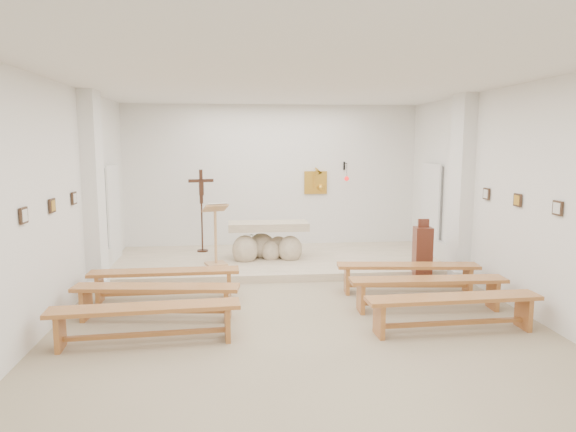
{
  "coord_description": "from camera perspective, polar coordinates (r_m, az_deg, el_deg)",
  "views": [
    {
      "loc": [
        -0.89,
        -7.3,
        2.6
      ],
      "look_at": [
        0.03,
        1.6,
        1.32
      ],
      "focal_mm": 32.0,
      "sensor_mm": 36.0,
      "label": 1
    }
  ],
  "objects": [
    {
      "name": "bench_left_front",
      "position": [
        8.79,
        -13.52,
        -6.69
      ],
      "size": [
        2.44,
        0.43,
        0.52
      ],
      "rotation": [
        0.0,
        0.0,
        0.02
      ],
      "color": "#AD6232",
      "rests_on": "ground"
    },
    {
      "name": "station_frame_left_front",
      "position": [
        7.05,
        -27.31,
        0.05
      ],
      "size": [
        0.03,
        0.2,
        0.2
      ],
      "primitive_type": "cube",
      "color": "#382518",
      "rests_on": "wall_left"
    },
    {
      "name": "radiator_left",
      "position": [
        10.57,
        -19.72,
        -5.09
      ],
      "size": [
        0.1,
        0.85,
        0.52
      ],
      "primitive_type": "cube",
      "color": "silver",
      "rests_on": "ground"
    },
    {
      "name": "lectern",
      "position": [
        10.38,
        -8.04,
        -2.01
      ],
      "size": [
        0.55,
        0.5,
        1.29
      ],
      "rotation": [
        0.0,
        0.0,
        0.33
      ],
      "color": "tan",
      "rests_on": "sanctuary_platform"
    },
    {
      "name": "potted_plant",
      "position": [
        10.98,
        -4.62,
        -3.31
      ],
      "size": [
        0.66,
        0.65,
        0.56
      ],
      "primitive_type": "imported",
      "rotation": [
        0.0,
        0.0,
        0.62
      ],
      "color": "#255622",
      "rests_on": "sanctuary_platform"
    },
    {
      "name": "station_frame_right_front",
      "position": [
        7.88,
        27.77,
        0.78
      ],
      "size": [
        0.03,
        0.2,
        0.2
      ],
      "primitive_type": "cube",
      "color": "#382518",
      "rests_on": "wall_right"
    },
    {
      "name": "ground",
      "position": [
        7.8,
        1.02,
        -11.34
      ],
      "size": [
        7.0,
        10.0,
        0.0
      ],
      "primitive_type": "cube",
      "color": "tan",
      "rests_on": "ground"
    },
    {
      "name": "station_frame_left_mid",
      "position": [
        7.98,
        -24.73,
        1.05
      ],
      "size": [
        0.03,
        0.2,
        0.2
      ],
      "primitive_type": "cube",
      "color": "#382518",
      "rests_on": "wall_left"
    },
    {
      "name": "station_frame_right_mid",
      "position": [
        8.72,
        24.15,
        1.63
      ],
      "size": [
        0.03,
        0.2,
        0.2
      ],
      "primitive_type": "cube",
      "color": "#382518",
      "rests_on": "wall_right"
    },
    {
      "name": "bench_right_front",
      "position": [
        9.2,
        13.14,
        -6.01
      ],
      "size": [
        2.47,
        0.65,
        0.52
      ],
      "rotation": [
        0.0,
        0.0,
        -0.11
      ],
      "color": "#AD6232",
      "rests_on": "ground"
    },
    {
      "name": "ceiling",
      "position": [
        7.41,
        1.09,
        15.03
      ],
      "size": [
        7.0,
        10.0,
        0.02
      ],
      "primitive_type": "cube",
      "color": "silver",
      "rests_on": "wall_back"
    },
    {
      "name": "wall_left",
      "position": [
        7.79,
        -25.35,
        1.09
      ],
      "size": [
        0.02,
        10.0,
        3.5
      ],
      "primitive_type": "cube",
      "color": "white",
      "rests_on": "ground"
    },
    {
      "name": "altar",
      "position": [
        10.93,
        -2.3,
        -3.05
      ],
      "size": [
        1.68,
        0.78,
        0.87
      ],
      "rotation": [
        0.0,
        0.0,
        0.0
      ],
      "color": "beige",
      "rests_on": "sanctuary_platform"
    },
    {
      "name": "bench_right_third",
      "position": [
        7.51,
        17.89,
        -9.41
      ],
      "size": [
        2.45,
        0.47,
        0.52
      ],
      "rotation": [
        0.0,
        0.0,
        0.03
      ],
      "color": "#AD6232",
      "rests_on": "ground"
    },
    {
      "name": "bench_right_second",
      "position": [
        8.34,
        15.26,
        -7.54
      ],
      "size": [
        2.45,
        0.48,
        0.52
      ],
      "rotation": [
        0.0,
        0.0,
        -0.04
      ],
      "color": "#AD6232",
      "rests_on": "ground"
    },
    {
      "name": "donation_pedestal",
      "position": [
        10.06,
        14.7,
        -4.05
      ],
      "size": [
        0.34,
        0.34,
        1.19
      ],
      "rotation": [
        0.0,
        0.0,
        -0.08
      ],
      "color": "#612B1B",
      "rests_on": "ground"
    },
    {
      "name": "bench_left_third",
      "position": [
        7.0,
        -15.56,
        -10.61
      ],
      "size": [
        2.46,
        0.54,
        0.52
      ],
      "rotation": [
        0.0,
        0.0,
        0.06
      ],
      "color": "#AD6232",
      "rests_on": "ground"
    },
    {
      "name": "sanctuary_lamp",
      "position": [
        12.32,
        6.5,
        4.39
      ],
      "size": [
        0.11,
        0.36,
        0.44
      ],
      "color": "black",
      "rests_on": "wall_back"
    },
    {
      "name": "sanctuary_platform",
      "position": [
        11.13,
        -1.16,
        -5.0
      ],
      "size": [
        6.98,
        3.0,
        0.15
      ],
      "primitive_type": "cube",
      "color": "beige",
      "rests_on": "ground"
    },
    {
      "name": "station_frame_right_rear",
      "position": [
        9.59,
        21.18,
        2.32
      ],
      "size": [
        0.03,
        0.2,
        0.2
      ],
      "primitive_type": "cube",
      "color": "#382518",
      "rests_on": "wall_right"
    },
    {
      "name": "crucifix_stand",
      "position": [
        11.7,
        -9.59,
        1.27
      ],
      "size": [
        0.56,
        0.24,
        1.86
      ],
      "rotation": [
        0.0,
        0.0,
        0.24
      ],
      "color": "#3A1C12",
      "rests_on": "sanctuary_platform"
    },
    {
      "name": "bench_left_second",
      "position": [
        7.89,
        -14.42,
        -8.43
      ],
      "size": [
        2.47,
        0.67,
        0.52
      ],
      "rotation": [
        0.0,
        0.0,
        -0.11
      ],
      "color": "#AD6232",
      "rests_on": "ground"
    },
    {
      "name": "pilaster_right",
      "position": [
        10.26,
        18.67,
        2.95
      ],
      "size": [
        0.26,
        0.55,
        3.5
      ],
      "primitive_type": "cube",
      "color": "white",
      "rests_on": "ground"
    },
    {
      "name": "wall_right",
      "position": [
        8.56,
        24.95,
        1.67
      ],
      "size": [
        0.02,
        10.0,
        3.5
      ],
      "primitive_type": "cube",
      "color": "white",
      "rests_on": "ground"
    },
    {
      "name": "radiator_right",
      "position": [
        11.14,
        17.12,
        -4.31
      ],
      "size": [
        0.1,
        0.85,
        0.52
      ],
      "primitive_type": "cube",
      "color": "silver",
      "rests_on": "ground"
    },
    {
      "name": "station_frame_left_rear",
      "position": [
        8.92,
        -22.68,
        1.84
      ],
      "size": [
        0.03,
        0.2,
        0.2
      ],
      "primitive_type": "cube",
      "color": "#382518",
      "rests_on": "wall_left"
    },
    {
      "name": "wall_back",
      "position": [
        12.35,
        -1.76,
        4.17
      ],
      "size": [
        7.0,
        0.02,
        3.5
      ],
      "primitive_type": "cube",
      "color": "white",
      "rests_on": "ground"
    },
    {
      "name": "gold_wall_relief",
      "position": [
        12.45,
        3.08,
        3.73
      ],
      "size": [
        0.55,
        0.04,
        0.55
      ],
      "primitive_type": "cube",
      "color": "gold",
      "rests_on": "wall_back"
    },
    {
      "name": "pilaster_left",
      "position": [
        9.66,
        -20.77,
        2.55
      ],
      "size": [
        0.26,
        0.55,
        3.5
      ],
      "primitive_type": "cube",
      "color": "white",
      "rests_on": "ground"
    }
  ]
}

